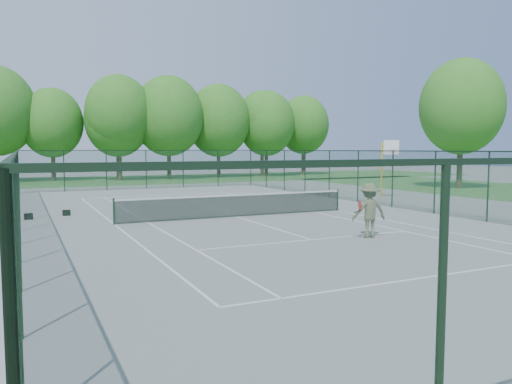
% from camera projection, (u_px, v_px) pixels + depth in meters
% --- Properties ---
extents(ground, '(140.00, 140.00, 0.00)m').
position_uv_depth(ground, '(237.00, 217.00, 22.80)').
color(ground, gray).
rests_on(ground, ground).
extents(grass_far, '(80.00, 16.00, 0.01)m').
position_uv_depth(grass_far, '(119.00, 180.00, 49.80)').
color(grass_far, '#407D35').
rests_on(grass_far, ground).
extents(court_lines, '(11.05, 23.85, 0.01)m').
position_uv_depth(court_lines, '(237.00, 217.00, 22.80)').
color(court_lines, white).
rests_on(court_lines, ground).
extents(tennis_net, '(11.08, 0.08, 1.10)m').
position_uv_depth(tennis_net, '(237.00, 204.00, 22.75)').
color(tennis_net, black).
rests_on(tennis_net, ground).
extents(fence_enclosure, '(18.05, 36.05, 3.02)m').
position_uv_depth(fence_enclosure, '(237.00, 183.00, 22.67)').
color(fence_enclosure, '#183B23').
rests_on(fence_enclosure, ground).
extents(tree_line_far, '(39.40, 6.40, 9.70)m').
position_uv_depth(tree_line_far, '(117.00, 120.00, 49.29)').
color(tree_line_far, '#423522').
rests_on(tree_line_far, ground).
extents(basketball_goal, '(1.20, 1.43, 3.65)m').
position_uv_depth(basketball_goal, '(387.00, 157.00, 31.59)').
color(basketball_goal, gold).
rests_on(basketball_goal, ground).
extents(tree_side, '(6.40, 6.40, 10.14)m').
position_uv_depth(tree_side, '(462.00, 107.00, 38.82)').
color(tree_side, '#423522').
rests_on(tree_side, ground).
extents(sports_bag_a, '(0.37, 0.24, 0.28)m').
position_uv_depth(sports_bag_a, '(28.00, 216.00, 21.94)').
color(sports_bag_a, black).
rests_on(sports_bag_a, ground).
extents(sports_bag_b, '(0.38, 0.27, 0.27)m').
position_uv_depth(sports_bag_b, '(66.00, 213.00, 23.24)').
color(sports_bag_b, black).
rests_on(sports_bag_b, ground).
extents(tennis_player, '(2.21, 0.94, 1.91)m').
position_uv_depth(tennis_player, '(369.00, 210.00, 17.39)').
color(tennis_player, '#5A5E42').
rests_on(tennis_player, ground).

